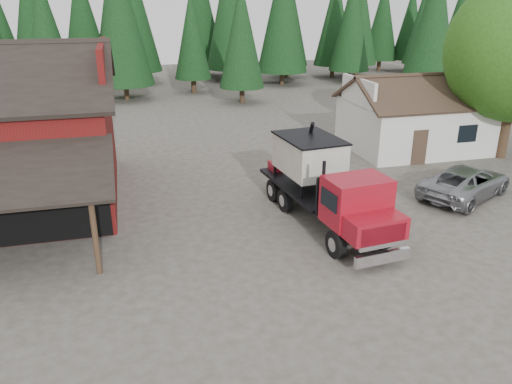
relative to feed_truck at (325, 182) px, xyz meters
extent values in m
plane|color=#49433A|center=(-3.35, -4.03, -1.80)|extent=(120.00, 120.00, 0.00)
cube|color=#601014|center=(-8.35, 5.97, 4.20)|extent=(0.25, 7.00, 2.00)
cylinder|color=#382619|center=(-8.95, -1.93, -0.40)|extent=(0.20, 0.20, 2.80)
cube|color=silver|center=(9.65, 8.97, -0.30)|extent=(8.00, 6.00, 3.00)
cube|color=#38281E|center=(9.65, 7.47, 1.95)|extent=(8.60, 3.42, 1.80)
cube|color=#38281E|center=(9.65, 10.47, 1.95)|extent=(8.60, 3.42, 1.80)
cube|color=silver|center=(5.65, 8.97, 1.95)|extent=(0.20, 4.20, 1.50)
cube|color=silver|center=(13.65, 8.97, 1.95)|extent=(0.20, 4.20, 1.50)
cube|color=#38281E|center=(8.15, 5.95, -0.80)|extent=(0.90, 0.06, 2.00)
cube|color=black|center=(11.15, 5.95, -0.20)|extent=(1.20, 0.06, 1.00)
cylinder|color=#382619|center=(13.65, 5.97, -0.20)|extent=(0.60, 0.60, 3.20)
sphere|color=#1F5914|center=(12.45, 6.77, 3.20)|extent=(4.40, 4.40, 4.40)
cylinder|color=#382619|center=(2.65, 25.97, -1.00)|extent=(0.44, 0.44, 1.60)
cone|color=black|center=(2.65, 25.97, 4.10)|extent=(3.96, 3.96, 9.00)
cylinder|color=#382619|center=(18.65, 21.97, -1.00)|extent=(0.44, 0.44, 1.60)
cone|color=black|center=(18.65, 21.97, 5.10)|extent=(4.84, 4.84, 11.00)
cylinder|color=#382619|center=(-7.35, 29.97, -1.00)|extent=(0.44, 0.44, 1.60)
cone|color=black|center=(-7.35, 29.97, 5.60)|extent=(5.28, 5.28, 12.00)
cylinder|color=black|center=(-0.68, -2.92, -1.29)|extent=(0.44, 1.06, 1.03)
cylinder|color=black|center=(1.27, -2.71, -1.29)|extent=(0.44, 1.06, 1.03)
cylinder|color=black|center=(-1.16, 1.54, -1.29)|extent=(0.44, 1.06, 1.03)
cylinder|color=black|center=(0.79, 1.75, -1.29)|extent=(0.44, 1.06, 1.03)
cylinder|color=black|center=(-1.30, 2.84, -1.29)|extent=(0.44, 1.06, 1.03)
cylinder|color=black|center=(0.65, 3.05, -1.29)|extent=(0.44, 1.06, 1.03)
cube|color=black|center=(-0.02, 0.16, -0.92)|extent=(1.88, 8.11, 0.37)
cube|color=silver|center=(0.45, -4.26, -1.29)|extent=(2.16, 0.40, 0.42)
cube|color=silver|center=(0.44, -4.17, -0.54)|extent=(1.78, 0.28, 0.84)
cube|color=maroon|center=(0.38, -3.61, -0.40)|extent=(2.22, 1.43, 0.80)
cube|color=maroon|center=(0.25, -2.40, 0.11)|extent=(2.40, 1.82, 1.73)
cube|color=black|center=(0.33, -3.14, 0.39)|extent=(1.96, 0.28, 0.84)
cylinder|color=black|center=(-0.77, -1.66, 0.63)|extent=(0.14, 0.14, 1.68)
cube|color=black|center=(0.15, -1.47, 0.07)|extent=(2.29, 0.36, 1.50)
cube|color=black|center=(-0.16, 1.46, -0.66)|extent=(2.95, 5.65, 0.15)
cube|color=beige|center=(-0.16, 1.46, 0.72)|extent=(2.47, 3.30, 1.50)
cone|color=beige|center=(-0.16, 1.46, -0.21)|extent=(2.27, 2.27, 0.65)
cube|color=black|center=(-0.16, 1.46, 1.49)|extent=(2.57, 3.40, 0.07)
cylinder|color=black|center=(0.25, 2.82, 0.63)|extent=(0.48, 2.07, 2.86)
cube|color=maroon|center=(-0.96, 3.63, -0.40)|extent=(0.64, 0.80, 0.42)
cylinder|color=silver|center=(1.26, -1.68, -1.01)|extent=(0.62, 0.99, 0.52)
imported|color=#929399|center=(7.55, 1.01, -1.05)|extent=(5.93, 4.72, 1.50)
camera|label=1|loc=(-7.57, -17.73, 6.98)|focal=35.00mm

